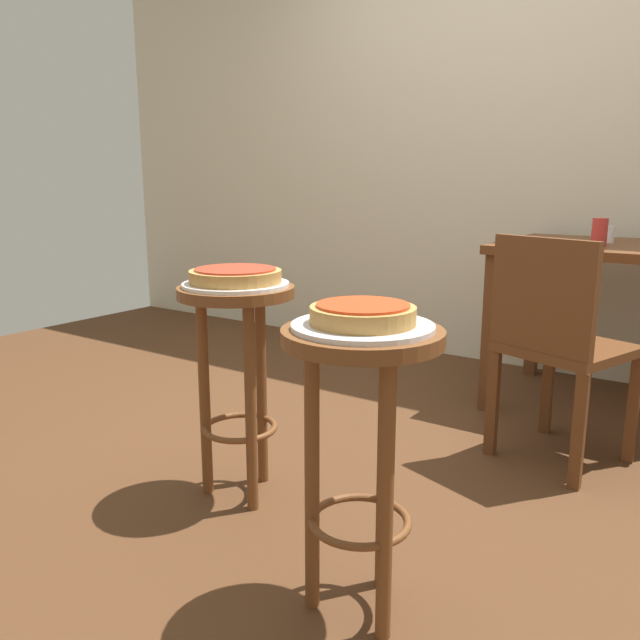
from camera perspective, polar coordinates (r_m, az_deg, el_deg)
ground_plane at (r=2.51m, az=2.78°, el=-12.11°), size 6.00×6.00×0.00m
back_wall at (r=3.82m, az=16.98°, el=18.77°), size 6.00×0.10×3.00m
stool_foreground at (r=1.49m, az=3.72°, el=-7.93°), size 0.37×0.37×0.71m
serving_plate_foreground at (r=1.44m, az=3.83°, el=-0.57°), size 0.33×0.33×0.01m
pizza_foreground at (r=1.43m, az=3.85°, el=0.53°), size 0.24×0.24×0.05m
stool_middle at (r=2.08m, az=-7.38°, el=-2.19°), size 0.37×0.37×0.71m
serving_plate_middle at (r=2.04m, az=-7.53°, el=3.17°), size 0.34×0.34×0.01m
pizza_middle at (r=2.03m, az=-7.55°, el=3.96°), size 0.29×0.29×0.05m
dining_table at (r=3.16m, az=24.08°, el=4.00°), size 0.89×0.78×0.76m
cup_near_edge at (r=3.01m, az=23.70°, el=7.20°), size 0.06×0.06×0.12m
condiment_shaker at (r=3.19m, az=24.48°, el=6.98°), size 0.04×0.04×0.08m
wooden_chair at (r=2.47m, az=20.41°, el=-1.85°), size 0.51×0.51×0.85m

